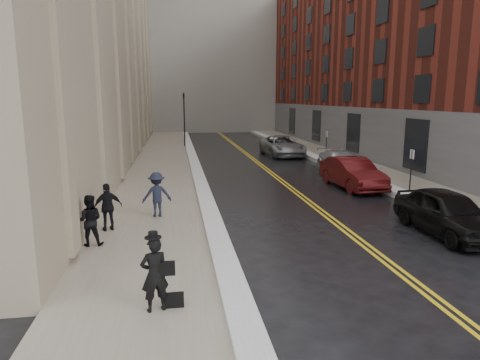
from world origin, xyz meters
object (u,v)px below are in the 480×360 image
object	(u,v)px
pedestrian_b	(157,194)
car_silver_near	(339,162)
car_maroon	(352,173)
pedestrian_c	(108,207)
car_black	(447,212)
car_silver_far	(282,146)
pedestrian_a	(89,220)
pedestrian_main	(155,275)

from	to	relation	value
pedestrian_b	car_silver_near	bearing A→B (deg)	-149.94
car_maroon	pedestrian_c	world-z (taller)	pedestrian_c
car_black	pedestrian_c	xyz separation A→B (m)	(-11.63, 1.76, 0.19)
pedestrian_c	car_silver_far	bearing A→B (deg)	-138.76
pedestrian_b	pedestrian_c	distance (m)	2.24
car_silver_near	pedestrian_b	distance (m)	14.41
pedestrian_a	pedestrian_b	world-z (taller)	pedestrian_b
pedestrian_main	pedestrian_b	distance (m)	7.67
car_maroon	car_silver_far	distance (m)	13.16
pedestrian_main	pedestrian_a	distance (m)	5.07
pedestrian_a	pedestrian_c	world-z (taller)	pedestrian_c
car_silver_near	pedestrian_c	bearing A→B (deg)	-136.40
pedestrian_main	pedestrian_a	xyz separation A→B (m)	(-2.19, 4.58, -0.02)
car_silver_near	pedestrian_main	xyz separation A→B (m)	(-10.81, -16.90, 0.28)
car_silver_near	pedestrian_c	distance (m)	16.64
car_maroon	car_black	bearing A→B (deg)	-93.42
car_black	car_silver_near	world-z (taller)	car_black
car_silver_near	pedestrian_main	bearing A→B (deg)	-119.45
pedestrian_main	pedestrian_c	world-z (taller)	pedestrian_c
car_silver_far	pedestrian_a	distance (m)	23.75
car_black	pedestrian_b	distance (m)	10.57
pedestrian_b	car_maroon	bearing A→B (deg)	-164.93
pedestrian_main	car_maroon	bearing A→B (deg)	-144.77
car_black	pedestrian_main	xyz separation A→B (m)	(-9.78, -4.34, 0.19)
pedestrian_a	pedestrian_b	bearing A→B (deg)	-122.63
car_maroon	pedestrian_a	xyz separation A→B (m)	(-11.88, -7.69, 0.15)
car_silver_near	car_silver_far	bearing A→B (deg)	103.81
pedestrian_main	car_black	bearing A→B (deg)	-172.52
car_maroon	pedestrian_b	xyz separation A→B (m)	(-9.94, -4.61, 0.21)
pedestrian_main	pedestrian_c	distance (m)	6.38
car_maroon	pedestrian_a	size ratio (longest dim) A/B	3.03
car_maroon	pedestrian_a	bearing A→B (deg)	-151.11
car_black	car_silver_far	size ratio (longest dim) A/B	0.78
car_maroon	car_silver_far	size ratio (longest dim) A/B	0.83
pedestrian_b	pedestrian_c	size ratio (longest dim) A/B	1.05
pedestrian_c	pedestrian_b	bearing A→B (deg)	-154.75
car_silver_near	pedestrian_c	xyz separation A→B (m)	(-12.67, -10.79, 0.29)
car_maroon	pedestrian_main	size ratio (longest dim) A/B	2.96
car_black	pedestrian_c	bearing A→B (deg)	170.84
pedestrian_a	car_silver_near	bearing A→B (deg)	-137.05
pedestrian_c	car_silver_near	bearing A→B (deg)	-158.51
car_silver_near	pedestrian_a	distance (m)	17.91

